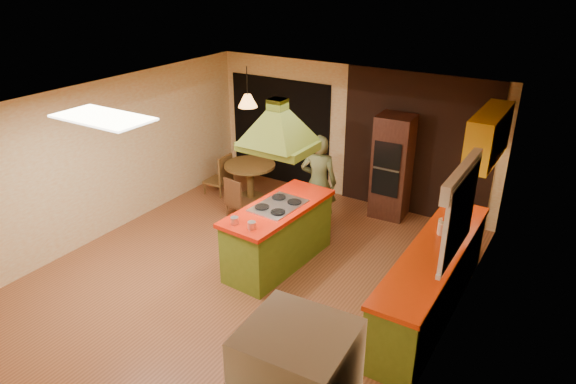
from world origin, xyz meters
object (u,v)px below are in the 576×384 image
Objects in this scene: dining_table at (250,175)px; canister_large at (452,214)px; kitchen_island at (279,235)px; wall_oven at (392,167)px; man at (319,183)px.

dining_table is 4.00m from canister_large.
wall_oven reaches higher than kitchen_island.
dining_table is at bearing -29.82° from man.
canister_large is (1.42, -1.50, 0.12)m from wall_oven.
dining_table is at bearing 169.30° from canister_large.
man is 1.39m from wall_oven.
kitchen_island is 2.56m from wall_oven.
canister_large is at bearing -49.57° from wall_oven.
wall_oven is at bearing 133.42° from canister_large.
man is 0.90× the size of wall_oven.
canister_large is (3.89, -0.74, 0.53)m from dining_table.
canister_large is at bearing -10.70° from dining_table.
wall_oven reaches higher than dining_table.
man is (-0.05, 1.30, 0.34)m from kitchen_island.
canister_large is (2.27, -0.41, 0.21)m from man.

